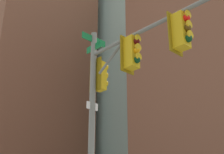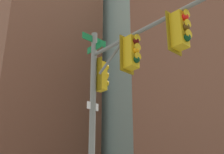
{
  "view_description": "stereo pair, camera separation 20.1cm",
  "coord_description": "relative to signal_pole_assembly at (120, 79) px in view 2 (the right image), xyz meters",
  "views": [
    {
      "loc": [
        -7.42,
        6.6,
        1.49
      ],
      "look_at": [
        -1.2,
        0.05,
        5.22
      ],
      "focal_mm": 51.13,
      "sensor_mm": 36.0,
      "label": 1
    },
    {
      "loc": [
        -7.56,
        6.46,
        1.49
      ],
      "look_at": [
        -1.2,
        0.05,
        5.22
      ],
      "focal_mm": 51.13,
      "sensor_mm": 36.0,
      "label": 2
    }
  ],
  "objects": [
    {
      "name": "building_glass_tower",
      "position": [
        32.11,
        -47.89,
        23.42
      ],
      "size": [
        29.38,
        32.86,
        57.01
      ],
      "primitive_type": "cube",
      "color": "#9EC6C1",
      "rests_on": "ground_plane"
    },
    {
      "name": "building_brick_nearside",
      "position": [
        41.25,
        -20.29,
        21.05
      ],
      "size": [
        18.12,
        18.66,
        52.28
      ],
      "primitive_type": "cube",
      "color": "brown",
      "rests_on": "ground_plane"
    },
    {
      "name": "signal_pole_assembly",
      "position": [
        0.0,
        0.0,
        0.0
      ],
      "size": [
        4.86,
        1.12,
        7.13
      ],
      "rotation": [
        0.0,
        0.0,
        3.1
      ],
      "color": "slate",
      "rests_on": "ground_plane"
    }
  ]
}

